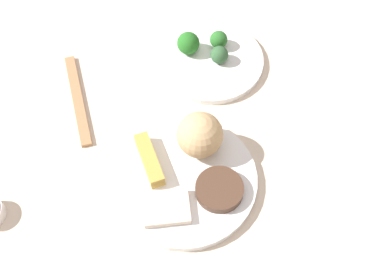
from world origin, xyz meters
The scene contains 11 objects.
tabletop centered at (0.00, 0.00, 0.01)m, with size 2.20×2.20×0.02m, color beige.
main_plate centered at (-0.02, -0.01, 0.03)m, with size 0.26×0.26×0.02m, color white.
rice_scoop centered at (0.04, -0.04, 0.08)m, with size 0.08×0.08×0.08m, color tan.
spring_roll centered at (0.01, 0.06, 0.05)m, with size 0.10×0.03×0.02m, color gold.
crab_rangoon_wonton centered at (-0.08, 0.02, 0.04)m, with size 0.06×0.08×0.01m, color beige.
stir_fry_heap centered at (-0.05, -0.07, 0.04)m, with size 0.08×0.08×0.02m, color #4C3324.
broccoli_plate centered at (0.26, -0.06, 0.03)m, with size 0.22×0.22×0.01m, color white.
broccoli_floret_0 centered at (0.25, -0.08, 0.05)m, with size 0.04×0.04×0.04m, color #315B35.
broccoli_floret_1 centered at (0.30, -0.08, 0.05)m, with size 0.04×0.04×0.04m, color #296A28.
broccoli_floret_2 centered at (0.28, -0.02, 0.06)m, with size 0.05×0.05×0.05m, color #256C22.
chopsticks_pair centered at (0.17, 0.20, 0.02)m, with size 0.23×0.02×0.01m, color #A67950.
Camera 1 is at (-0.40, -0.01, 0.78)m, focal length 44.22 mm.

